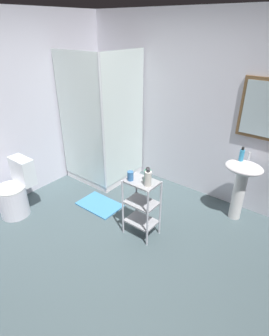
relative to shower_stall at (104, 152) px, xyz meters
name	(u,v)px	position (x,y,z in m)	size (l,w,h in m)	color
ground_plane	(109,253)	(1.22, -1.23, -0.47)	(4.20, 4.20, 0.02)	#425357
wall_back	(197,109)	(1.23, 0.62, 0.79)	(4.20, 0.14, 2.50)	silver
shower_stall	(104,152)	(0.00, 0.00, 0.00)	(0.92, 0.92, 2.00)	white
pedestal_sink	(242,179)	(2.10, 0.29, 0.12)	(0.46, 0.37, 0.81)	white
sink_faucet	(249,156)	(2.10, 0.41, 0.40)	(0.03, 0.03, 0.10)	silver
toilet	(16,193)	(-0.26, -1.43, -0.15)	(0.37, 0.49, 0.76)	white
storage_cart	(142,204)	(1.31, -0.73, -0.03)	(0.38, 0.28, 0.74)	silver
hand_soap_bottle	(242,155)	(2.03, 0.32, 0.42)	(0.06, 0.06, 0.18)	#389ED1
lotion_bottle_white	(148,178)	(1.41, -0.77, 0.37)	(0.07, 0.07, 0.20)	white
body_wash_bottle_green	(148,175)	(1.35, -0.69, 0.35)	(0.08, 0.08, 0.16)	#339663
rinse_cup	(130,176)	(1.19, -0.79, 0.33)	(0.07, 0.07, 0.11)	#3870B2
bath_mat	(100,205)	(0.49, -0.64, -0.45)	(0.60, 0.40, 0.02)	teal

